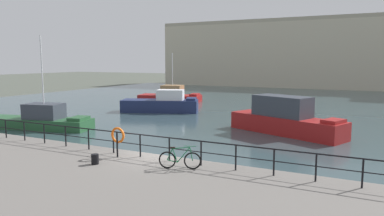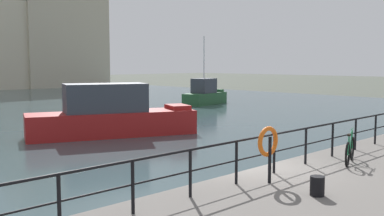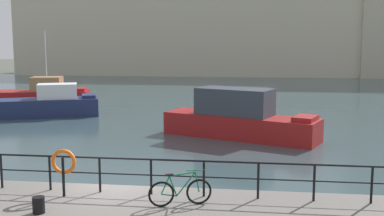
# 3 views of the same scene
# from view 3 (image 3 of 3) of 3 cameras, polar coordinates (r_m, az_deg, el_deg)

# --- Properties ---
(ground_plane) EXTENTS (240.00, 240.00, 0.00)m
(ground_plane) POSITION_cam_3_polar(r_m,az_deg,el_deg) (15.49, -8.95, -12.43)
(ground_plane) COLOR #4C5147
(water_basin) EXTENTS (80.00, 60.00, 0.01)m
(water_basin) POSITION_cam_3_polar(r_m,az_deg,el_deg) (44.63, 1.93, 1.14)
(water_basin) COLOR #33474C
(water_basin) RESTS_ON ground_plane
(harbor_building) EXTENTS (67.14, 11.13, 18.68)m
(harbor_building) POSITION_cam_3_polar(r_m,az_deg,el_deg) (76.14, 9.31, 9.31)
(harbor_building) COLOR #C1B79E
(harbor_building) RESTS_ON ground_plane
(moored_green_narrowboat) EXTENTS (8.98, 5.40, 2.78)m
(moored_green_narrowboat) POSITION_cam_3_polar(r_m,az_deg,el_deg) (26.60, 5.69, -1.25)
(moored_green_narrowboat) COLOR maroon
(moored_green_narrowboat) RESTS_ON water_basin
(moored_white_yacht) EXTENTS (8.23, 5.01, 2.34)m
(moored_white_yacht) POSITION_cam_3_polar(r_m,az_deg,el_deg) (35.61, -17.34, 0.40)
(moored_white_yacht) COLOR navy
(moored_white_yacht) RESTS_ON water_basin
(moored_blue_motorboat) EXTENTS (8.52, 4.32, 6.32)m
(moored_blue_motorboat) POSITION_cam_3_polar(r_m,az_deg,el_deg) (45.49, -17.36, 1.84)
(moored_blue_motorboat) COLOR maroon
(moored_blue_motorboat) RESTS_ON water_basin
(quay_railing) EXTENTS (21.91, 0.07, 1.08)m
(quay_railing) POSITION_cam_3_polar(r_m,az_deg,el_deg) (14.39, -11.11, -7.15)
(quay_railing) COLOR black
(quay_railing) RESTS_ON quay_promenade
(parked_bicycle) EXTENTS (1.69, 0.65, 0.98)m
(parked_bicycle) POSITION_cam_3_polar(r_m,az_deg,el_deg) (13.10, -1.44, -10.11)
(parked_bicycle) COLOR black
(parked_bicycle) RESTS_ON quay_promenade
(mooring_bollard) EXTENTS (0.32, 0.32, 0.44)m
(mooring_bollard) POSITION_cam_3_polar(r_m,az_deg,el_deg) (13.24, -18.05, -11.08)
(mooring_bollard) COLOR black
(mooring_bollard) RESTS_ON quay_promenade
(life_ring_stand) EXTENTS (0.75, 0.16, 1.40)m
(life_ring_stand) POSITION_cam_3_polar(r_m,az_deg,el_deg) (14.22, -15.26, -6.46)
(life_ring_stand) COLOR black
(life_ring_stand) RESTS_ON quay_promenade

